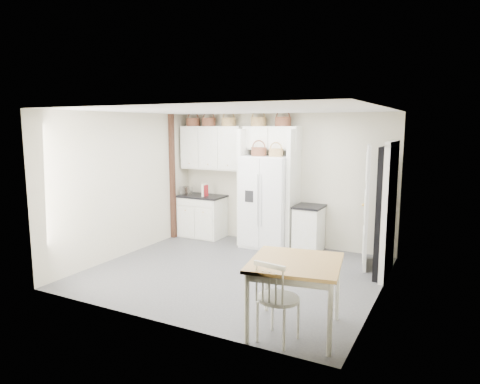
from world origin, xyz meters
The scene contains 29 objects.
floor centered at (0.00, 0.00, 0.00)m, with size 4.50×4.50×0.00m, color #3D3D42.
ceiling centered at (0.00, 0.00, 2.60)m, with size 4.50×4.50×0.00m, color white.
wall_back centered at (0.00, 2.00, 1.30)m, with size 4.50×4.50×0.00m, color beige.
wall_left centered at (-2.25, 0.00, 1.30)m, with size 4.00×4.00×0.00m, color beige.
wall_right centered at (2.25, 0.00, 1.30)m, with size 4.00×4.00×0.00m, color beige.
refrigerator centered at (-0.15, 1.66, 0.90)m, with size 0.93×0.74×1.79m, color white.
base_cab_left centered at (-1.69, 1.70, 0.43)m, with size 0.92×0.58×0.86m, color #E9E9CD.
base_cab_right centered at (0.68, 1.70, 0.42)m, with size 0.48×0.57×0.84m, color #E9E9CD.
dining_table centered at (1.56, -1.45, 0.42)m, with size 1.01×1.01×0.84m, color olive.
windsor_chair centered at (1.48, -1.75, 0.49)m, with size 0.48×0.43×0.97m, color #E9E9CD.
counter_left centered at (-1.69, 1.70, 0.88)m, with size 0.96×0.62×0.04m, color black.
counter_right centered at (0.68, 1.70, 0.86)m, with size 0.52×0.61×0.04m, color black.
toaster centered at (-2.04, 1.60, 0.98)m, with size 0.25×0.15×0.18m, color silver.
cookbook_red centered at (-1.57, 1.62, 1.01)m, with size 0.03×0.16×0.24m, color maroon.
cookbook_cream centered at (-1.59, 1.62, 1.03)m, with size 0.04×0.18×0.27m, color beige.
basket_upper_a centered at (-1.98, 1.83, 2.43)m, with size 0.30×0.30×0.17m, color #54291E.
basket_upper_b centered at (-1.59, 1.83, 2.44)m, with size 0.30×0.30×0.17m, color #54291E.
basket_upper_c centered at (-1.11, 1.83, 2.44)m, with size 0.30×0.30×0.17m, color brown.
basket_bridge_a centered at (-0.44, 1.83, 2.44)m, with size 0.31×0.31×0.18m, color brown.
basket_bridge_b centered at (0.07, 1.83, 2.44)m, with size 0.31×0.31×0.18m, color #54291E.
basket_fridge_a centered at (-0.31, 1.56, 1.87)m, with size 0.30×0.30×0.16m, color #54291E.
basket_fridge_b centered at (0.05, 1.56, 1.86)m, with size 0.27×0.27×0.14m, color brown.
upper_cabinet centered at (-1.50, 1.83, 1.90)m, with size 1.40×0.34×0.90m, color #E9E9CD.
bridge_cabinet centered at (-0.15, 1.83, 2.12)m, with size 1.12×0.34×0.45m, color #E9E9CD.
fridge_panel_left centered at (-0.66, 1.70, 1.15)m, with size 0.08×0.60×2.30m, color #E9E9CD.
fridge_panel_right centered at (0.36, 1.70, 1.15)m, with size 0.08×0.60×2.30m, color #E9E9CD.
trim_post centered at (-2.20, 1.35, 1.30)m, with size 0.09×0.09×2.60m, color black.
doorway_void centered at (2.16, 1.00, 1.02)m, with size 0.18×0.85×2.05m, color black.
door_slab centered at (1.80, 1.33, 1.02)m, with size 0.80×0.04×2.05m, color white.
Camera 1 is at (3.15, -5.89, 2.36)m, focal length 32.00 mm.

